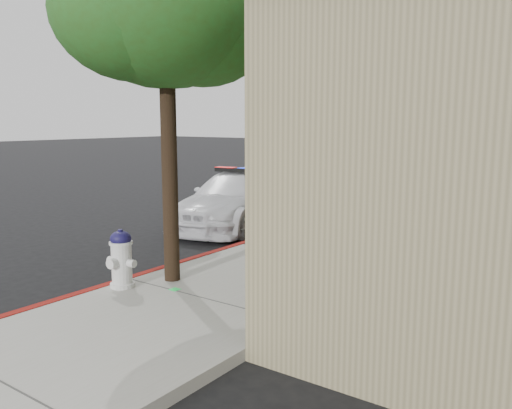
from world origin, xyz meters
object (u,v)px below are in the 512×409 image
object	(u,v)px
street_tree_near	(166,8)
fire_hydrant	(121,258)
street_tree_mid	(328,12)
police_car	(237,199)
street_tree_far	(424,68)

from	to	relation	value
street_tree_near	fire_hydrant	bearing A→B (deg)	-116.81
street_tree_near	street_tree_mid	xyz separation A→B (m)	(0.42, 4.19, 0.56)
fire_hydrant	street_tree_mid	xyz separation A→B (m)	(0.78, 4.91, 4.25)
street_tree_mid	fire_hydrant	bearing A→B (deg)	-99.01
fire_hydrant	street_tree_mid	world-z (taller)	street_tree_mid
police_car	fire_hydrant	bearing A→B (deg)	-81.86
street_tree_near	street_tree_far	world-z (taller)	street_tree_near
street_tree_near	street_tree_mid	distance (m)	4.25
street_tree_near	street_tree_far	xyz separation A→B (m)	(0.03, 11.41, 0.02)
fire_hydrant	street_tree_near	size ratio (longest dim) A/B	0.16
street_tree_near	street_tree_far	bearing A→B (deg)	89.85
police_car	street_tree_near	distance (m)	6.33
street_tree_near	street_tree_far	distance (m)	11.41
police_car	street_tree_far	size ratio (longest dim) A/B	0.91
street_tree_far	street_tree_mid	bearing A→B (deg)	-86.94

